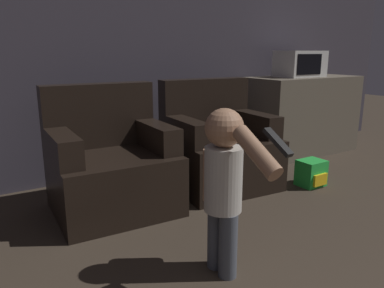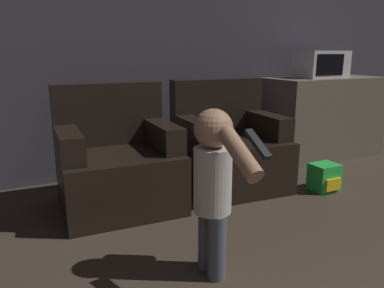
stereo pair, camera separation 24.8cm
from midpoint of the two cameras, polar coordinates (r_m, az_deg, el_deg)
The scene contains 7 objects.
wall_back at distance 3.62m, azimuth -17.65°, elevation 14.99°, with size 8.40×0.05×2.60m.
armchair_left at distance 2.95m, azimuth -14.58°, elevation -3.42°, with size 0.91×0.81×0.95m.
armchair_right at distance 3.38m, azimuth 1.94°, elevation -0.79°, with size 0.93×0.83×0.95m.
person_toddler at distance 1.96m, azimuth 1.34°, elevation -5.51°, with size 0.20×0.62×0.92m.
toy_backpack at distance 3.54m, azimuth 15.84°, elevation -4.33°, with size 0.23×0.21×0.24m.
kitchen_counter at distance 4.64m, azimuth 14.85°, elevation 4.28°, with size 1.37×0.63×0.91m.
microwave at distance 4.52m, azimuth 14.62°, elevation 11.73°, with size 0.54×0.35×0.29m.
Camera 1 is at (-1.06, 1.06, 1.19)m, focal length 35.00 mm.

